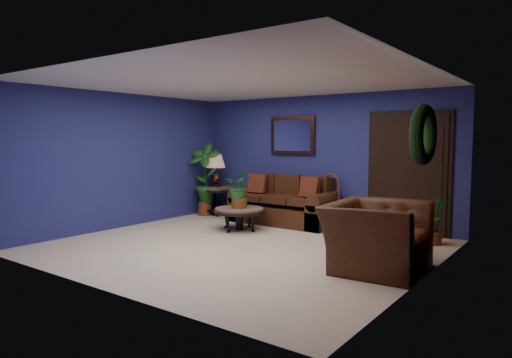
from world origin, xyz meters
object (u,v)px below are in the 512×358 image
Objects in this scene: sofa at (285,207)px; side_chair at (327,197)px; end_table at (216,193)px; coffee_table at (239,211)px; armchair at (377,236)px; table_lamp at (216,167)px.

side_chair reaches higher than sofa.
sofa is at bearing 0.93° from end_table.
coffee_table is 3.11m from armchair.
coffee_table is at bearing 68.45° from armchair.
end_table is 0.97× the size of table_lamp.
armchair is (2.67, -2.03, 0.12)m from sofa.
armchair is at bearing -24.18° from end_table.
sofa is at bearing 48.92° from armchair.
armchair is at bearing -37.20° from sofa.
sofa is 3.35m from armchair.
sofa is at bearing 0.93° from table_lamp.
table_lamp reaches higher than sofa.
coffee_table is 1.41× the size of end_table.
armchair reaches higher than end_table.
armchair is at bearing -17.66° from coffee_table.
sofa is 2.06× the size of side_chair.
table_lamp reaches higher than end_table.
end_table is at bearing 144.64° from coffee_table.
armchair is (4.45, -2.00, -0.63)m from table_lamp.
sofa is at bearing 74.76° from coffee_table.
table_lamp is (-1.78, -0.03, 0.74)m from sofa.
coffee_table is at bearing -35.36° from table_lamp.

